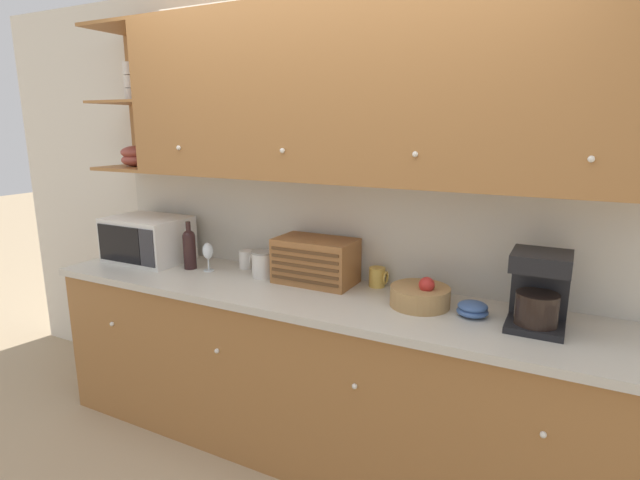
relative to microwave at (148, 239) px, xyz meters
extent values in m
plane|color=tan|center=(1.23, 0.26, -1.08)|extent=(24.00, 24.00, 0.00)
cube|color=silver|center=(1.23, 0.29, 0.22)|extent=(5.53, 0.06, 2.60)
cube|color=#A36B38|center=(1.23, -0.05, -0.63)|extent=(3.13, 0.63, 0.90)
cube|color=beige|center=(1.23, -0.07, -0.16)|extent=(3.15, 0.66, 0.04)
sphere|color=white|center=(0.05, -0.38, -0.43)|extent=(0.03, 0.03, 0.03)
sphere|color=white|center=(0.84, -0.38, -0.43)|extent=(0.03, 0.03, 0.03)
sphere|color=white|center=(1.62, -0.38, -0.43)|extent=(0.03, 0.03, 0.03)
sphere|color=white|center=(2.40, -0.38, -0.43)|extent=(0.03, 0.03, 0.03)
cube|color=beige|center=(1.23, 0.25, 0.15)|extent=(3.13, 0.01, 0.58)
cube|color=#A36B38|center=(1.44, 0.07, 0.87)|extent=(2.71, 0.37, 0.87)
cube|color=#A36B38|center=(-0.13, 0.25, 0.87)|extent=(0.42, 0.02, 0.87)
cube|color=#A36B38|center=(-0.13, 0.07, 0.45)|extent=(0.42, 0.37, 0.02)
cube|color=#A36B38|center=(-0.13, 0.07, 0.85)|extent=(0.42, 0.37, 0.02)
cube|color=#A36B38|center=(-0.13, 0.07, 1.30)|extent=(0.42, 0.37, 0.02)
sphere|color=white|center=(0.42, -0.12, 0.59)|extent=(0.03, 0.03, 0.03)
sphere|color=white|center=(1.10, -0.12, 0.59)|extent=(0.03, 0.03, 0.03)
sphere|color=white|center=(1.78, -0.12, 0.59)|extent=(0.03, 0.03, 0.03)
sphere|color=white|center=(2.46, -0.12, 0.59)|extent=(0.03, 0.03, 0.03)
ellipsoid|color=#9E473D|center=(-0.13, 0.07, 0.50)|extent=(0.18, 0.18, 0.08)
ellipsoid|color=#9E473D|center=(-0.13, 0.07, 0.55)|extent=(0.18, 0.18, 0.08)
cylinder|color=silver|center=(-0.13, 0.07, 0.90)|extent=(0.07, 0.07, 0.08)
cylinder|color=silver|center=(-0.13, 0.07, 0.98)|extent=(0.07, 0.07, 0.08)
cylinder|color=silver|center=(-0.13, 0.07, 1.06)|extent=(0.07, 0.07, 0.08)
cube|color=silver|center=(0.00, 0.00, 0.00)|extent=(0.50, 0.36, 0.28)
cube|color=black|center=(-0.05, -0.18, 0.00)|extent=(0.35, 0.01, 0.23)
cube|color=#2D2D33|center=(0.18, -0.18, 0.00)|extent=(0.11, 0.01, 0.23)
cylinder|color=black|center=(0.36, -0.02, -0.04)|extent=(0.08, 0.08, 0.20)
sphere|color=black|center=(0.36, -0.02, 0.06)|extent=(0.08, 0.08, 0.08)
cylinder|color=black|center=(0.36, -0.02, 0.12)|extent=(0.03, 0.03, 0.07)
cylinder|color=silver|center=(0.50, -0.01, -0.14)|extent=(0.06, 0.06, 0.01)
cylinder|color=silver|center=(0.50, -0.01, -0.10)|extent=(0.01, 0.01, 0.07)
ellipsoid|color=silver|center=(0.50, -0.01, -0.02)|extent=(0.06, 0.06, 0.10)
cylinder|color=silver|center=(0.66, 0.15, -0.09)|extent=(0.09, 0.09, 0.11)
torus|color=silver|center=(0.71, 0.15, -0.09)|extent=(0.01, 0.07, 0.07)
cylinder|color=silver|center=(0.86, 0.04, -0.07)|extent=(0.13, 0.13, 0.14)
cylinder|color=gray|center=(0.86, 0.04, 0.01)|extent=(0.14, 0.14, 0.01)
cube|color=#996033|center=(1.17, 0.09, -0.02)|extent=(0.44, 0.26, 0.25)
cube|color=#54351C|center=(1.17, -0.04, -0.10)|extent=(0.40, 0.01, 0.02)
cube|color=#54351C|center=(1.17, -0.04, -0.06)|extent=(0.40, 0.01, 0.02)
cube|color=#54351C|center=(1.17, -0.04, -0.02)|extent=(0.40, 0.01, 0.02)
cube|color=#54351C|center=(1.17, -0.04, 0.02)|extent=(0.40, 0.01, 0.02)
cube|color=#54351C|center=(1.17, -0.04, 0.06)|extent=(0.40, 0.01, 0.02)
cylinder|color=gold|center=(1.50, 0.18, -0.09)|extent=(0.09, 0.09, 0.11)
torus|color=gold|center=(1.55, 0.18, -0.09)|extent=(0.01, 0.07, 0.07)
cylinder|color=#A87F4C|center=(1.80, 0.00, -0.09)|extent=(0.29, 0.29, 0.10)
sphere|color=red|center=(1.83, -0.02, -0.02)|extent=(0.08, 0.08, 0.08)
ellipsoid|color=#3D5B93|center=(2.05, -0.02, -0.12)|extent=(0.14, 0.14, 0.04)
ellipsoid|color=#3D5B93|center=(2.05, -0.02, -0.10)|extent=(0.14, 0.14, 0.04)
cube|color=black|center=(2.32, -0.05, -0.13)|extent=(0.24, 0.24, 0.03)
cylinder|color=black|center=(2.32, -0.06, -0.04)|extent=(0.18, 0.18, 0.14)
cube|color=black|center=(2.32, 0.05, 0.03)|extent=(0.24, 0.05, 0.34)
cube|color=black|center=(2.32, -0.05, 0.16)|extent=(0.24, 0.24, 0.07)
camera|label=1|loc=(2.42, -2.26, 0.72)|focal=28.00mm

